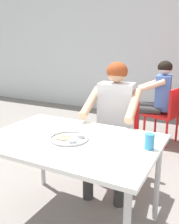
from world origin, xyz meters
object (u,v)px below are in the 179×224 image
(drinking_cup, at_px, (149,141))
(chair_foreground, at_px, (119,133))
(patron_background, at_px, (157,94))
(table_foreground, at_px, (71,147))
(diner_foreground, at_px, (114,115))
(thali_tray, at_px, (69,138))
(chair_red_left, at_px, (167,111))

(drinking_cup, distance_m, chair_foreground, 1.03)
(patron_background, bearing_deg, chair_foreground, -94.08)
(table_foreground, bearing_deg, patron_background, 86.70)
(drinking_cup, distance_m, diner_foreground, 0.79)
(table_foreground, xyz_separation_m, drinking_cup, (0.56, 0.09, 0.12))
(drinking_cup, bearing_deg, chair_foreground, 122.46)
(thali_tray, xyz_separation_m, drinking_cup, (0.56, 0.11, 0.05))
(table_foreground, distance_m, drinking_cup, 0.58)
(chair_foreground, bearing_deg, drinking_cup, -57.54)
(table_foreground, xyz_separation_m, diner_foreground, (0.06, 0.70, 0.08))
(patron_background, bearing_deg, chair_red_left, -20.18)
(chair_red_left, bearing_deg, chair_foreground, -102.84)
(patron_background, bearing_deg, table_foreground, -93.30)
(chair_foreground, height_order, chair_red_left, chair_foreground)
(thali_tray, height_order, patron_background, patron_background)
(diner_foreground, bearing_deg, drinking_cup, -50.38)
(thali_tray, relative_size, diner_foreground, 0.23)
(drinking_cup, bearing_deg, patron_background, 101.74)
(chair_foreground, distance_m, patron_background, 1.30)
(chair_red_left, bearing_deg, diner_foreground, -100.07)
(table_foreground, relative_size, diner_foreground, 1.02)
(drinking_cup, height_order, patron_background, patron_background)
(table_foreground, height_order, thali_tray, thali_tray)
(chair_foreground, distance_m, chair_red_left, 1.24)
(diner_foreground, xyz_separation_m, chair_red_left, (0.25, 1.43, -0.26))
(chair_red_left, height_order, patron_background, patron_background)
(chair_foreground, bearing_deg, chair_red_left, 77.16)
(drinking_cup, distance_m, patron_background, 2.15)
(chair_foreground, relative_size, diner_foreground, 0.68)
(drinking_cup, height_order, diner_foreground, diner_foreground)
(drinking_cup, relative_size, chair_red_left, 0.13)
(chair_foreground, xyz_separation_m, patron_background, (0.09, 1.27, 0.22))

